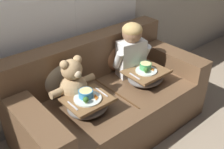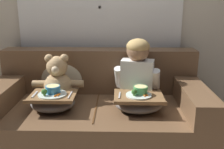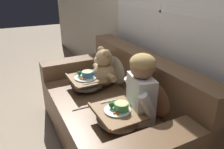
{
  "view_description": "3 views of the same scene",
  "coord_description": "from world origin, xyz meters",
  "px_view_note": "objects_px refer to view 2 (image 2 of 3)",
  "views": [
    {
      "loc": [
        -1.36,
        -1.59,
        1.89
      ],
      "look_at": [
        0.04,
        0.04,
        0.62
      ],
      "focal_mm": 42.0,
      "sensor_mm": 36.0,
      "label": 1
    },
    {
      "loc": [
        0.19,
        -2.13,
        1.36
      ],
      "look_at": [
        0.13,
        0.15,
        0.7
      ],
      "focal_mm": 42.0,
      "sensor_mm": 36.0,
      "label": 2
    },
    {
      "loc": [
        1.65,
        -0.81,
        1.54
      ],
      "look_at": [
        0.06,
        -0.01,
        0.78
      ],
      "focal_mm": 35.0,
      "sensor_mm": 36.0,
      "label": 3
    }
  ],
  "objects_px": {
    "throw_pillow_behind_child": "(136,75)",
    "throw_pillow_behind_teddy": "(62,74)",
    "child_figure": "(137,68)",
    "lap_tray_child": "(139,102)",
    "couch": "(97,116)",
    "teddy_bear": "(58,81)",
    "lap_tray_teddy": "(53,101)"
  },
  "relations": [
    {
      "from": "throw_pillow_behind_teddy",
      "to": "teddy_bear",
      "type": "bearing_deg",
      "value": -89.92
    },
    {
      "from": "child_figure",
      "to": "throw_pillow_behind_child",
      "type": "bearing_deg",
      "value": 89.94
    },
    {
      "from": "couch",
      "to": "teddy_bear",
      "type": "height_order",
      "value": "teddy_bear"
    },
    {
      "from": "couch",
      "to": "child_figure",
      "type": "height_order",
      "value": "child_figure"
    },
    {
      "from": "child_figure",
      "to": "teddy_bear",
      "type": "relative_size",
      "value": 1.23
    },
    {
      "from": "throw_pillow_behind_child",
      "to": "throw_pillow_behind_teddy",
      "type": "xyz_separation_m",
      "value": [
        -0.71,
        0.0,
        0.0
      ]
    },
    {
      "from": "throw_pillow_behind_teddy",
      "to": "couch",
      "type": "bearing_deg",
      "value": -32.95
    },
    {
      "from": "child_figure",
      "to": "lap_tray_child",
      "type": "bearing_deg",
      "value": -89.82
    },
    {
      "from": "child_figure",
      "to": "lap_tray_child",
      "type": "height_order",
      "value": "child_figure"
    },
    {
      "from": "teddy_bear",
      "to": "throw_pillow_behind_teddy",
      "type": "bearing_deg",
      "value": 90.08
    },
    {
      "from": "couch",
      "to": "teddy_bear",
      "type": "relative_size",
      "value": 4.04
    },
    {
      "from": "lap_tray_child",
      "to": "teddy_bear",
      "type": "bearing_deg",
      "value": 163.56
    },
    {
      "from": "lap_tray_child",
      "to": "couch",
      "type": "bearing_deg",
      "value": 155.09
    },
    {
      "from": "throw_pillow_behind_child",
      "to": "child_figure",
      "type": "distance_m",
      "value": 0.22
    },
    {
      "from": "couch",
      "to": "lap_tray_child",
      "type": "distance_m",
      "value": 0.45
    },
    {
      "from": "couch",
      "to": "teddy_bear",
      "type": "distance_m",
      "value": 0.48
    },
    {
      "from": "throw_pillow_behind_teddy",
      "to": "throw_pillow_behind_child",
      "type": "bearing_deg",
      "value": 0.0
    },
    {
      "from": "throw_pillow_behind_teddy",
      "to": "child_figure",
      "type": "bearing_deg",
      "value": -14.28
    },
    {
      "from": "teddy_bear",
      "to": "couch",
      "type": "bearing_deg",
      "value": -7.15
    },
    {
      "from": "couch",
      "to": "child_figure",
      "type": "bearing_deg",
      "value": 7.93
    },
    {
      "from": "throw_pillow_behind_child",
      "to": "lap_tray_child",
      "type": "distance_m",
      "value": 0.42
    },
    {
      "from": "throw_pillow_behind_child",
      "to": "lap_tray_teddy",
      "type": "xyz_separation_m",
      "value": [
        -0.71,
        -0.4,
        -0.12
      ]
    },
    {
      "from": "throw_pillow_behind_child",
      "to": "teddy_bear",
      "type": "height_order",
      "value": "teddy_bear"
    },
    {
      "from": "couch",
      "to": "throw_pillow_behind_teddy",
      "type": "xyz_separation_m",
      "value": [
        -0.36,
        0.23,
        0.33
      ]
    },
    {
      "from": "throw_pillow_behind_child",
      "to": "lap_tray_child",
      "type": "height_order",
      "value": "throw_pillow_behind_child"
    },
    {
      "from": "throw_pillow_behind_child",
      "to": "couch",
      "type": "bearing_deg",
      "value": -147.05
    },
    {
      "from": "throw_pillow_behind_teddy",
      "to": "lap_tray_teddy",
      "type": "distance_m",
      "value": 0.41
    },
    {
      "from": "couch",
      "to": "throw_pillow_behind_child",
      "type": "distance_m",
      "value": 0.54
    },
    {
      "from": "couch",
      "to": "child_figure",
      "type": "relative_size",
      "value": 3.28
    },
    {
      "from": "lap_tray_teddy",
      "to": "couch",
      "type": "bearing_deg",
      "value": 24.93
    },
    {
      "from": "throw_pillow_behind_child",
      "to": "throw_pillow_behind_teddy",
      "type": "relative_size",
      "value": 0.95
    },
    {
      "from": "teddy_bear",
      "to": "lap_tray_child",
      "type": "bearing_deg",
      "value": -16.44
    }
  ]
}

